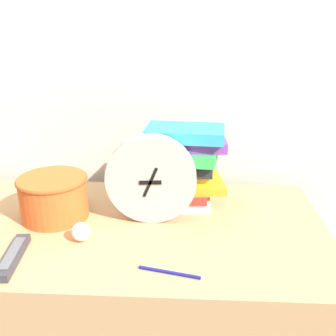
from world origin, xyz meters
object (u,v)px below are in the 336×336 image
(tv_remote, at_px, (13,256))
(pen, at_px, (169,272))
(book_stack, at_px, (182,164))
(basket, at_px, (54,196))
(desk_clock, at_px, (151,179))
(crumpled_paper_ball, at_px, (81,232))

(tv_remote, relative_size, pen, 1.26)
(book_stack, height_order, basket, book_stack)
(pen, bearing_deg, book_stack, 86.81)
(tv_remote, bearing_deg, basket, 81.75)
(tv_remote, bearing_deg, desk_clock, 34.62)
(tv_remote, height_order, crumpled_paper_ball, crumpled_paper_ball)
(desk_clock, relative_size, crumpled_paper_ball, 5.11)
(desk_clock, xyz_separation_m, book_stack, (0.09, 0.11, 0.01))
(desk_clock, relative_size, basket, 1.27)
(tv_remote, bearing_deg, crumpled_paper_ball, 34.74)
(book_stack, relative_size, tv_remote, 1.50)
(desk_clock, relative_size, book_stack, 0.93)
(basket, distance_m, pen, 0.45)
(desk_clock, height_order, book_stack, desk_clock)
(pen, bearing_deg, tv_remote, 174.91)
(desk_clock, bearing_deg, book_stack, 52.33)
(basket, bearing_deg, pen, -36.58)
(crumpled_paper_ball, bearing_deg, basket, 131.13)
(crumpled_paper_ball, relative_size, pen, 0.34)
(tv_remote, relative_size, crumpled_paper_ball, 3.67)
(book_stack, height_order, crumpled_paper_ball, book_stack)
(book_stack, distance_m, basket, 0.40)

